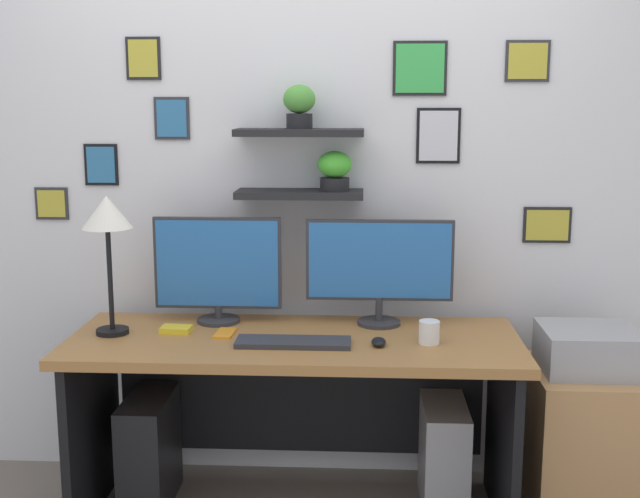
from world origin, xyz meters
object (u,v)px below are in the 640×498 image
(computer_mouse, at_px, (379,342))
(scissors_tray, at_px, (176,329))
(keyboard, at_px, (293,342))
(computer_tower_right, at_px, (444,455))
(desk, at_px, (296,382))
(drawer_cabinet, at_px, (584,442))
(computer_tower_left, at_px, (150,451))
(printer, at_px, (589,349))
(cell_phone, at_px, (225,333))
(coffee_mug, at_px, (429,332))
(monitor_right, at_px, (380,266))
(desk_lamp, at_px, (107,222))
(monitor_left, at_px, (218,268))

(computer_mouse, xyz_separation_m, scissors_tray, (-0.81, 0.14, -0.00))
(keyboard, bearing_deg, computer_tower_right, 18.18)
(desk, height_order, computer_mouse, computer_mouse)
(drawer_cabinet, bearing_deg, computer_tower_left, -179.28)
(desk, distance_m, keyboard, 0.26)
(drawer_cabinet, relative_size, printer, 1.61)
(cell_phone, relative_size, drawer_cabinet, 0.23)
(computer_mouse, height_order, cell_phone, computer_mouse)
(drawer_cabinet, distance_m, printer, 0.39)
(coffee_mug, height_order, scissors_tray, coffee_mug)
(coffee_mug, xyz_separation_m, drawer_cabinet, (0.65, 0.13, -0.49))
(computer_mouse, distance_m, scissors_tray, 0.83)
(monitor_right, xyz_separation_m, desk_lamp, (-1.07, -0.20, 0.21))
(desk_lamp, xyz_separation_m, scissors_tray, (0.25, 0.03, -0.44))
(desk_lamp, height_order, printer, desk_lamp)
(printer, bearing_deg, monitor_right, 170.42)
(desk, height_order, drawer_cabinet, desk)
(desk, distance_m, desk_lamp, 0.99)
(desk, bearing_deg, computer_tower_left, -179.72)
(computer_tower_left, distance_m, computer_tower_right, 1.23)
(monitor_left, xyz_separation_m, computer_tower_left, (-0.27, -0.16, -0.75))
(desk, relative_size, drawer_cabinet, 2.92)
(cell_phone, distance_m, coffee_mug, 0.81)
(monitor_left, relative_size, cell_phone, 3.82)
(scissors_tray, relative_size, computer_tower_right, 0.27)
(drawer_cabinet, height_order, computer_tower_right, drawer_cabinet)
(keyboard, height_order, computer_mouse, computer_mouse)
(desk, relative_size, scissors_tray, 14.86)
(desk_lamp, xyz_separation_m, coffee_mug, (1.26, -0.07, -0.41))
(drawer_cabinet, height_order, computer_tower_left, drawer_cabinet)
(scissors_tray, relative_size, computer_tower_left, 0.26)
(computer_tower_left, bearing_deg, desk, 0.28)
(coffee_mug, bearing_deg, printer, 11.12)
(desk_lamp, xyz_separation_m, computer_tower_left, (0.12, 0.04, -0.97))
(monitor_left, bearing_deg, desk, -25.39)
(keyboard, relative_size, scissors_tray, 3.67)
(monitor_right, bearing_deg, cell_phone, -162.89)
(monitor_right, xyz_separation_m, printer, (0.83, -0.14, -0.30))
(desk, height_order, coffee_mug, coffee_mug)
(printer, bearing_deg, desk_lamp, -178.22)
(monitor_right, xyz_separation_m, computer_mouse, (-0.01, -0.31, -0.23))
(computer_mouse, distance_m, cell_phone, 0.62)
(keyboard, bearing_deg, scissors_tray, 163.32)
(monitor_left, height_order, keyboard, monitor_left)
(computer_tower_right, bearing_deg, drawer_cabinet, -2.72)
(keyboard, distance_m, computer_tower_right, 0.83)
(cell_phone, height_order, drawer_cabinet, cell_phone)
(desk, bearing_deg, keyboard, -87.97)
(desk, distance_m, monitor_right, 0.59)
(coffee_mug, bearing_deg, monitor_right, 125.06)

